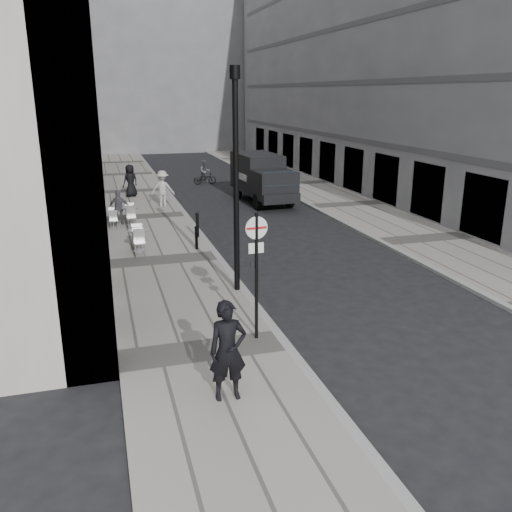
{
  "coord_description": "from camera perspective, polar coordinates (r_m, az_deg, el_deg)",
  "views": [
    {
      "loc": [
        -4.09,
        -8.93,
        6.02
      ],
      "look_at": [
        0.19,
        5.75,
        1.4
      ],
      "focal_mm": 38.0,
      "sensor_mm": 36.0,
      "label": 1
    }
  ],
  "objects": [
    {
      "name": "cyclist",
      "position": [
        37.51,
        -5.42,
        8.49
      ],
      "size": [
        1.54,
        0.59,
        1.65
      ],
      "rotation": [
        0.0,
        0.0,
        0.02
      ],
      "color": "black",
      "rests_on": "ground"
    },
    {
      "name": "sign_post",
      "position": [
        13.02,
        0.04,
        -0.36
      ],
      "size": [
        0.55,
        0.11,
        3.2
      ],
      "rotation": [
        0.0,
        0.0,
        0.07
      ],
      "color": "black",
      "rests_on": "sidewalk"
    },
    {
      "name": "panel_van",
      "position": [
        31.02,
        0.57,
        8.44
      ],
      "size": [
        2.39,
        5.79,
        2.68
      ],
      "rotation": [
        0.0,
        0.0,
        0.05
      ],
      "color": "black",
      "rests_on": "ground"
    },
    {
      "name": "building_right",
      "position": [
        38.22,
        13.11,
        22.38
      ],
      "size": [
        6.0,
        45.0,
        20.0
      ],
      "primitive_type": "cube",
      "color": "gray",
      "rests_on": "ground"
    },
    {
      "name": "pedestrian_b",
      "position": [
        29.74,
        -9.79,
        7.0
      ],
      "size": [
        1.4,
        1.06,
        1.92
      ],
      "primitive_type": "imported",
      "rotation": [
        0.0,
        0.0,
        2.83
      ],
      "color": "#B7B4A9",
      "rests_on": "sidewalk"
    },
    {
      "name": "pedestrian_c",
      "position": [
        32.97,
        -13.08,
        7.73
      ],
      "size": [
        1.09,
        0.96,
        1.89
      ],
      "primitive_type": "imported",
      "rotation": [
        0.0,
        0.0,
        3.62
      ],
      "color": "black",
      "rests_on": "sidewalk"
    },
    {
      "name": "cafe_table_mid",
      "position": [
        25.61,
        -14.8,
        3.91
      ],
      "size": [
        0.66,
        1.48,
        0.84
      ],
      "color": "silver",
      "rests_on": "sidewalk"
    },
    {
      "name": "bollard_near",
      "position": [
        21.33,
        -6.29,
        1.86
      ],
      "size": [
        0.12,
        0.12,
        0.87
      ],
      "primitive_type": "cylinder",
      "color": "black",
      "rests_on": "sidewalk"
    },
    {
      "name": "building_far",
      "position": [
        65.36,
        -12.09,
        20.83
      ],
      "size": [
        24.0,
        16.0,
        22.0
      ],
      "primitive_type": "cube",
      "color": "gray",
      "rests_on": "ground"
    },
    {
      "name": "cafe_table_far",
      "position": [
        25.79,
        -13.05,
        4.26
      ],
      "size": [
        0.75,
        1.69,
        0.96
      ],
      "color": "#A6A6A8",
      "rests_on": "sidewalk"
    },
    {
      "name": "far_sidewalk",
      "position": [
        30.53,
        9.53,
        5.32
      ],
      "size": [
        4.0,
        60.0,
        0.12
      ],
      "primitive_type": "cube",
      "color": "gray",
      "rests_on": "ground"
    },
    {
      "name": "lamppost",
      "position": [
        16.09,
        -2.13,
        8.91
      ],
      "size": [
        0.3,
        0.3,
        6.64
      ],
      "color": "black",
      "rests_on": "sidewalk"
    },
    {
      "name": "walking_man",
      "position": [
        10.82,
        -2.98,
        -9.94
      ],
      "size": [
        0.76,
        0.51,
        2.07
      ],
      "primitive_type": "imported",
      "rotation": [
        0.0,
        0.0,
        -0.02
      ],
      "color": "black",
      "rests_on": "sidewalk"
    },
    {
      "name": "cafe_table_near",
      "position": [
        21.43,
        -12.27,
        1.82
      ],
      "size": [
        0.76,
        1.73,
        0.98
      ],
      "color": "silver",
      "rests_on": "sidewalk"
    },
    {
      "name": "pedestrian_a",
      "position": [
        25.95,
        -14.22,
        4.96
      ],
      "size": [
        0.97,
        0.46,
        1.61
      ],
      "primitive_type": "imported",
      "rotation": [
        0.0,
        0.0,
        3.07
      ],
      "color": "#4E4D51",
      "rests_on": "sidewalk"
    },
    {
      "name": "ground",
      "position": [
        11.52,
        7.35,
        -14.84
      ],
      "size": [
        120.0,
        120.0,
        0.0
      ],
      "primitive_type": "plane",
      "color": "black",
      "rests_on": "ground"
    },
    {
      "name": "sidewalk",
      "position": [
        27.66,
        -11.56,
        4.02
      ],
      "size": [
        4.0,
        60.0,
        0.12
      ],
      "primitive_type": "cube",
      "color": "gray",
      "rests_on": "ground"
    },
    {
      "name": "bollard_far",
      "position": [
        23.16,
        -6.19,
        3.2
      ],
      "size": [
        0.13,
        0.13,
        0.99
      ],
      "primitive_type": "cylinder",
      "color": "black",
      "rests_on": "sidewalk"
    },
    {
      "name": "building_left",
      "position": [
        33.62,
        -20.86,
        20.87
      ],
      "size": [
        4.0,
        45.0,
        18.0
      ],
      "primitive_type": "cube",
      "color": "beige",
      "rests_on": "ground"
    }
  ]
}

